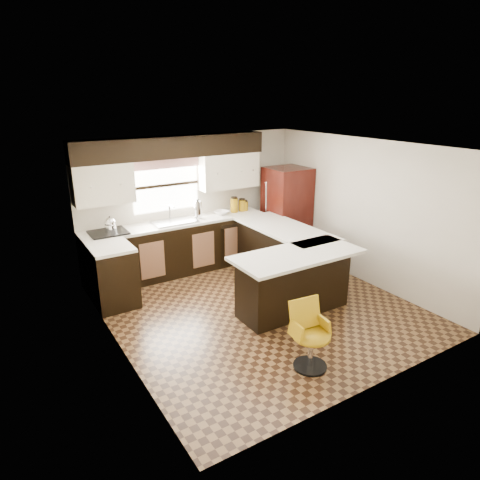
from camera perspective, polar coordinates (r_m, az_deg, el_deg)
floor at (r=6.56m, az=2.45°, el=-8.94°), size 4.40×4.40×0.00m
ceiling at (r=5.84m, az=2.78°, el=12.35°), size 4.40×4.40×0.00m
wall_back at (r=7.94m, az=-6.43°, el=5.22°), size 4.40×0.00×4.40m
wall_front at (r=4.58m, az=18.41°, el=-6.17°), size 4.40×0.00×4.40m
wall_left at (r=5.27m, az=-16.64°, el=-2.68°), size 0.00×4.40×4.40m
wall_right at (r=7.44m, az=16.10°, el=3.66°), size 0.00×4.40×4.40m
base_cab_back at (r=7.72m, az=-8.26°, el=-1.09°), size 3.30×0.60×0.90m
base_cab_left at (r=6.74m, az=-16.54°, el=-4.76°), size 0.60×0.70×0.90m
counter_back at (r=7.57m, az=-8.43°, el=2.27°), size 3.30×0.60×0.04m
counter_left at (r=6.57m, az=-16.92°, el=-0.98°), size 0.60×0.70×0.04m
soffit at (r=7.44m, az=-8.96°, el=12.18°), size 3.40×0.35×0.36m
upper_cab_left at (r=7.13m, az=-17.84°, el=7.14°), size 0.94×0.35×0.64m
upper_cab_right at (r=7.99m, az=-1.56°, el=9.23°), size 1.14×0.35×0.64m
window_pane at (r=7.65m, az=-9.86°, el=7.22°), size 1.20×0.02×0.90m
valance at (r=7.54m, az=-9.90°, el=10.07°), size 1.30×0.06×0.18m
sink at (r=7.52m, az=-8.73°, el=2.44°), size 0.75×0.45×0.03m
dishwasher at (r=7.91m, az=-0.79°, el=-0.53°), size 0.58×0.03×0.78m
cooktop at (r=7.17m, az=-17.16°, el=0.96°), size 0.58×0.50×0.02m
peninsula_long at (r=7.32m, az=5.58°, el=-2.09°), size 0.60×1.95×0.90m
peninsula_return at (r=6.32m, az=7.13°, el=-5.69°), size 1.65×0.60×0.90m
counter_pen_long at (r=7.20m, az=6.01°, el=1.49°), size 0.84×1.95×0.04m
counter_pen_return at (r=6.06m, az=7.69°, el=-1.97°), size 1.89×0.84×0.04m
refrigerator at (r=8.36m, az=6.22°, el=3.63°), size 0.75×0.72×1.75m
bar_chair at (r=5.12m, az=9.54°, el=-12.61°), size 0.48×0.48×0.82m
kettle at (r=7.14m, az=-16.94°, el=2.08°), size 0.19×0.19×0.25m
percolator at (r=7.69m, az=-5.62°, el=4.04°), size 0.14×0.14×0.31m
mixing_bowl at (r=7.94m, az=-2.46°, el=3.66°), size 0.33×0.33×0.06m
canister_large at (r=8.07m, az=-0.79°, el=4.66°), size 0.14×0.14×0.26m
canister_med at (r=8.16m, az=0.27°, el=4.63°), size 0.13×0.13×0.21m
canister_small at (r=8.20m, az=0.59°, el=4.55°), size 0.14×0.14×0.17m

